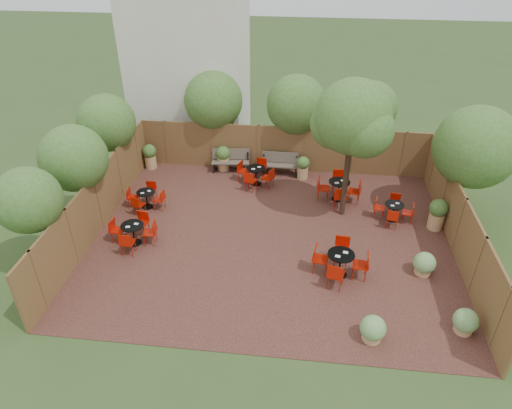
# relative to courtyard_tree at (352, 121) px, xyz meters

# --- Properties ---
(ground) EXTENTS (80.00, 80.00, 0.00)m
(ground) POSITION_rel_courtyard_tree_xyz_m (-2.44, -1.78, -3.64)
(ground) COLOR #354F23
(ground) RESTS_ON ground
(courtyard_paving) EXTENTS (12.00, 10.00, 0.02)m
(courtyard_paving) POSITION_rel_courtyard_tree_xyz_m (-2.44, -1.78, -3.63)
(courtyard_paving) COLOR #361C16
(courtyard_paving) RESTS_ON ground
(fence_back) EXTENTS (12.00, 0.08, 2.00)m
(fence_back) POSITION_rel_courtyard_tree_xyz_m (-2.44, 3.22, -2.64)
(fence_back) COLOR brown
(fence_back) RESTS_ON ground
(fence_left) EXTENTS (0.08, 10.00, 2.00)m
(fence_left) POSITION_rel_courtyard_tree_xyz_m (-8.44, -1.78, -2.64)
(fence_left) COLOR brown
(fence_left) RESTS_ON ground
(fence_right) EXTENTS (0.08, 10.00, 2.00)m
(fence_right) POSITION_rel_courtyard_tree_xyz_m (3.56, -1.78, -2.64)
(fence_right) COLOR brown
(fence_right) RESTS_ON ground
(neighbour_building) EXTENTS (5.00, 4.00, 8.00)m
(neighbour_building) POSITION_rel_courtyard_tree_xyz_m (-6.94, 6.22, 0.36)
(neighbour_building) COLOR silver
(neighbour_building) RESTS_ON ground
(overhang_foliage) EXTENTS (15.69, 10.39, 2.79)m
(overhang_foliage) POSITION_rel_courtyard_tree_xyz_m (-2.92, 1.41, -0.92)
(overhang_foliage) COLOR #386220
(overhang_foliage) RESTS_ON ground
(courtyard_tree) EXTENTS (2.70, 2.60, 5.04)m
(courtyard_tree) POSITION_rel_courtyard_tree_xyz_m (0.00, 0.00, 0.00)
(courtyard_tree) COLOR black
(courtyard_tree) RESTS_ON courtyard_paving
(park_bench_left) EXTENTS (1.62, 0.66, 0.98)m
(park_bench_left) POSITION_rel_courtyard_tree_xyz_m (-4.59, 2.85, -3.12)
(park_bench_left) COLOR brown
(park_bench_left) RESTS_ON courtyard_paving
(park_bench_right) EXTENTS (1.52, 0.49, 0.94)m
(park_bench_right) POSITION_rel_courtyard_tree_xyz_m (-2.50, 2.84, -3.14)
(park_bench_right) COLOR brown
(park_bench_right) RESTS_ON courtyard_paving
(bistro_tables) EXTENTS (10.45, 6.90, 0.92)m
(bistro_tables) POSITION_rel_courtyard_tree_xyz_m (-2.49, -0.74, -3.19)
(bistro_tables) COLOR black
(bistro_tables) RESTS_ON courtyard_paving
(planters) EXTENTS (11.91, 4.06, 1.14)m
(planters) POSITION_rel_courtyard_tree_xyz_m (-2.64, 1.76, -3.04)
(planters) COLOR tan
(planters) RESTS_ON courtyard_paving
(low_shrubs) EXTENTS (3.10, 3.51, 0.73)m
(low_shrubs) POSITION_rel_courtyard_tree_xyz_m (1.92, -4.75, -3.27)
(low_shrubs) COLOR tan
(low_shrubs) RESTS_ON courtyard_paving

